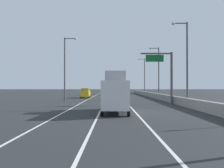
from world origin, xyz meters
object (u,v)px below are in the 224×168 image
overhead_sign_gantry (166,71)px  box_truck (115,93)px  car_green_2 (114,91)px  lamp_post_right_fourth (144,74)px  lamp_post_right_second (185,58)px  car_yellow_0 (85,93)px  lamp_post_left_mid (66,65)px  lamp_post_right_third (157,69)px  car_red_1 (104,91)px

overhead_sign_gantry → box_truck: (-7.56, -11.45, -2.84)m
box_truck → car_green_2: bearing=89.8°
overhead_sign_gantry → lamp_post_right_fourth: bearing=87.6°
lamp_post_right_second → car_yellow_0: size_ratio=2.33×
lamp_post_right_second → lamp_post_left_mid: same height
lamp_post_right_second → lamp_post_right_third: same height
overhead_sign_gantry → car_green_2: overhead_sign_gantry is taller
lamp_post_right_second → lamp_post_right_third: 20.92m
overhead_sign_gantry → lamp_post_right_fourth: 38.09m
overhead_sign_gantry → lamp_post_right_fourth: (1.61, 38.03, 1.50)m
lamp_post_left_mid → car_yellow_0: (1.97, 12.38, -5.16)m
overhead_sign_gantry → car_red_1: bearing=102.9°
car_green_2 → car_red_1: bearing=148.2°
overhead_sign_gantry → lamp_post_right_second: bearing=-67.4°
lamp_post_left_mid → car_red_1: size_ratio=2.67×
lamp_post_left_mid → lamp_post_right_fourth: bearing=61.3°
car_red_1 → box_truck: bearing=-87.0°
lamp_post_right_fourth → car_green_2: bearing=145.3°
lamp_post_left_mid → overhead_sign_gantry: bearing=-22.1°
overhead_sign_gantry → lamp_post_left_mid: size_ratio=0.69×
overhead_sign_gantry → box_truck: overhead_sign_gantry is taller
car_yellow_0 → car_green_2: 26.27m
lamp_post_left_mid → lamp_post_right_third: bearing=31.4°
lamp_post_left_mid → box_truck: 20.07m
lamp_post_right_third → box_truck: lamp_post_right_third is taller
lamp_post_right_fourth → car_yellow_0: bearing=-128.5°
box_truck → lamp_post_right_fourth: bearing=79.5°
overhead_sign_gantry → car_red_1: size_ratio=1.83×
lamp_post_right_second → box_truck: bearing=-140.1°
lamp_post_right_second → car_green_2: (-8.93, 48.04, -5.29)m
lamp_post_right_second → car_green_2: size_ratio=2.43×
lamp_post_right_second → lamp_post_right_fourth: bearing=90.0°
car_green_2 → lamp_post_right_second: bearing=-79.5°
lamp_post_left_mid → car_red_1: (5.16, 39.85, -5.30)m
lamp_post_right_third → car_yellow_0: lamp_post_right_third is taller
lamp_post_right_second → lamp_post_right_fourth: (0.02, 41.84, 0.00)m
car_red_1 → box_truck: size_ratio=0.51×
lamp_post_left_mid → box_truck: size_ratio=1.37×
lamp_post_right_third → car_red_1: 32.09m
lamp_post_right_third → car_yellow_0: 16.52m
lamp_post_right_third → lamp_post_right_fourth: 20.92m
lamp_post_left_mid → car_red_1: bearing=82.6°
lamp_post_right_third → car_red_1: lamp_post_right_third is taller
lamp_post_right_second → lamp_post_right_fourth: 41.84m
lamp_post_right_third → car_red_1: (-12.42, 29.11, -5.30)m
overhead_sign_gantry → lamp_post_right_second: lamp_post_right_second is taller
lamp_post_right_fourth → box_truck: (-9.17, -49.48, -4.34)m
lamp_post_right_second → lamp_post_right_third: size_ratio=1.00×
car_yellow_0 → car_red_1: 27.66m
lamp_post_right_fourth → lamp_post_right_second: bearing=-90.0°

